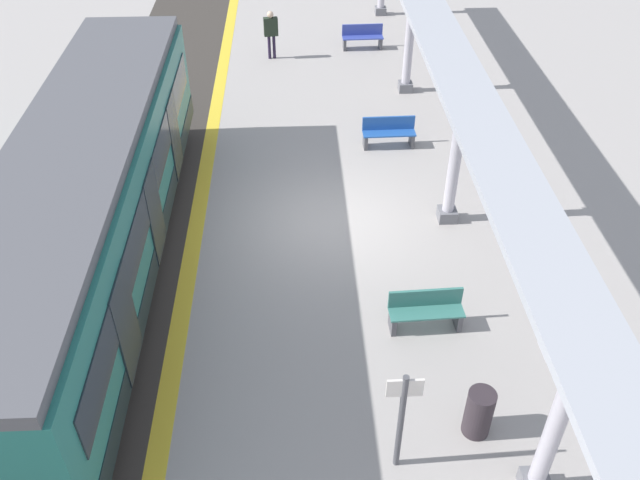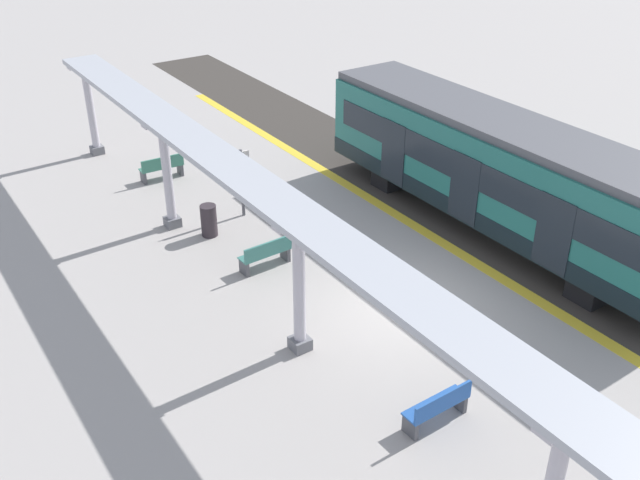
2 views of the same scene
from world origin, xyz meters
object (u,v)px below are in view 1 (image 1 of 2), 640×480
at_px(train_near_carriage, 90,209).
at_px(bench_mid_platform, 362,36).
at_px(canopy_pillar_fourth, 409,40).
at_px(trash_bin, 479,413).
at_px(canopy_pillar_second, 557,423).
at_px(passenger_waiting_near_edge, 271,29).
at_px(bench_extra_slot, 389,132).
at_px(platform_info_sign, 402,414).
at_px(bench_far_end, 426,309).
at_px(canopy_pillar_third, 455,160).

xyz_separation_m(train_near_carriage, bench_mid_platform, (6.85, 12.46, -1.39)).
bearing_deg(canopy_pillar_fourth, bench_mid_platform, 106.71).
bearing_deg(trash_bin, train_near_carriage, 148.84).
xyz_separation_m(canopy_pillar_second, passenger_waiting_near_edge, (-4.42, 17.21, -0.66)).
height_order(bench_mid_platform, bench_extra_slot, same).
xyz_separation_m(trash_bin, passenger_waiting_near_edge, (-3.73, 16.07, 0.58)).
xyz_separation_m(canopy_pillar_fourth, platform_info_sign, (-2.16, -13.81, -0.40)).
distance_m(canopy_pillar_fourth, passenger_waiting_near_edge, 5.29).
relative_size(bench_far_end, trash_bin, 1.55).
relative_size(canopy_pillar_third, platform_info_sign, 1.54).
bearing_deg(bench_mid_platform, train_near_carriage, -118.81).
bearing_deg(canopy_pillar_second, bench_mid_platform, 93.45).
bearing_deg(canopy_pillar_third, passenger_waiting_near_edge, 113.96).
relative_size(train_near_carriage, platform_info_sign, 5.85).
distance_m(trash_bin, platform_info_sign, 1.79).
distance_m(train_near_carriage, passenger_waiting_near_edge, 12.23).
bearing_deg(passenger_waiting_near_edge, train_near_carriage, -106.76).
height_order(canopy_pillar_fourth, passenger_waiting_near_edge, canopy_pillar_fourth).
relative_size(canopy_pillar_second, canopy_pillar_third, 1.00).
distance_m(canopy_pillar_second, bench_mid_platform, 18.06).
xyz_separation_m(canopy_pillar_fourth, bench_mid_platform, (-1.09, 3.61, -1.28)).
xyz_separation_m(canopy_pillar_third, passenger_waiting_near_edge, (-4.42, 9.95, -0.66)).
bearing_deg(canopy_pillar_second, canopy_pillar_third, 90.00).
bearing_deg(bench_mid_platform, platform_info_sign, -93.51).
height_order(canopy_pillar_third, bench_far_end, canopy_pillar_third).
height_order(bench_mid_platform, platform_info_sign, platform_info_sign).
height_order(canopy_pillar_fourth, platform_info_sign, canopy_pillar_fourth).
distance_m(canopy_pillar_second, passenger_waiting_near_edge, 17.78).
height_order(trash_bin, passenger_waiting_near_edge, passenger_waiting_near_edge).
height_order(canopy_pillar_second, trash_bin, canopy_pillar_second).
height_order(canopy_pillar_second, bench_mid_platform, canopy_pillar_second).
bearing_deg(canopy_pillar_fourth, trash_bin, -92.98).
bearing_deg(bench_mid_platform, passenger_waiting_near_edge, -166.89).
height_order(canopy_pillar_fourth, bench_extra_slot, canopy_pillar_fourth).
bearing_deg(train_near_carriage, passenger_waiting_near_edge, 73.24).
bearing_deg(canopy_pillar_fourth, passenger_waiting_near_edge, 147.30).
relative_size(canopy_pillar_second, bench_extra_slot, 2.25).
bearing_deg(trash_bin, bench_mid_platform, 91.35).
xyz_separation_m(train_near_carriage, canopy_pillar_fourth, (7.94, 8.85, -0.11)).
bearing_deg(train_near_carriage, bench_mid_platform, 61.19).
bearing_deg(bench_far_end, canopy_pillar_second, -72.59).
xyz_separation_m(train_near_carriage, canopy_pillar_second, (7.94, -5.53, -0.11)).
bearing_deg(trash_bin, platform_info_sign, -158.21).
height_order(trash_bin, platform_info_sign, platform_info_sign).
bearing_deg(trash_bin, canopy_pillar_second, -58.88).
bearing_deg(bench_mid_platform, bench_far_end, -90.30).
xyz_separation_m(bench_extra_slot, trash_bin, (0.31, -9.75, 0.05)).
xyz_separation_m(bench_extra_slot, passenger_waiting_near_edge, (-3.42, 6.32, 0.62)).
bearing_deg(trash_bin, canopy_pillar_third, 83.57).
bearing_deg(canopy_pillar_third, bench_extra_slot, 105.48).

